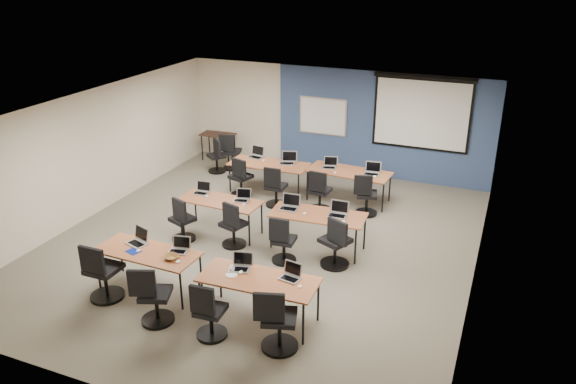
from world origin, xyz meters
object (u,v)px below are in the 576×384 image
at_px(laptop_8, 256,154).
at_px(task_chair_9, 275,190).
at_px(training_table_back_left, 269,165).
at_px(task_chair_1, 153,300).
at_px(laptop_6, 290,205).
at_px(task_chair_7, 336,246).
at_px(laptop_1, 179,248).
at_px(task_chair_10, 319,194).
at_px(training_table_back_right, 349,173).
at_px(laptop_7, 338,212).
at_px(spare_chair_b, 217,159).
at_px(task_chair_2, 209,315).
at_px(task_chair_0, 102,276).
at_px(laptop_10, 330,165).
at_px(spare_chair_a, 231,155).
at_px(task_chair_11, 366,198).
at_px(training_table_front_left, 147,254).
at_px(laptop_11, 372,171).
at_px(laptop_0, 139,239).
at_px(training_table_mid_left, 220,202).
at_px(task_chair_5, 233,228).
at_px(laptop_3, 291,275).
at_px(laptop_2, 241,265).
at_px(whiteboard, 323,116).
at_px(laptop_4, 202,190).
at_px(task_chair_4, 182,223).
at_px(task_chair_8, 241,181).
at_px(task_chair_3, 277,325).
at_px(utility_table, 218,137).
at_px(projector_screen, 422,109).
at_px(laptop_9, 288,161).
at_px(laptop_5, 242,198).
at_px(training_table_front_right, 259,281).
at_px(task_chair_6, 283,244).

height_order(laptop_8, task_chair_9, laptop_8).
relative_size(training_table_back_left, task_chair_1, 1.89).
height_order(laptop_6, task_chair_7, task_chair_7).
distance_m(laptop_1, task_chair_10, 4.06).
distance_m(training_table_back_right, laptop_7, 2.41).
bearing_deg(spare_chair_b, task_chair_1, -30.84).
height_order(task_chair_1, task_chair_2, task_chair_1).
xyz_separation_m(task_chair_0, laptop_10, (2.04, 5.52, 0.36)).
xyz_separation_m(task_chair_2, laptop_6, (-0.06, 3.28, 0.41)).
distance_m(spare_chair_a, spare_chair_b, 0.43).
relative_size(training_table_back_right, laptop_6, 5.34).
bearing_deg(task_chair_10, task_chair_11, 15.31).
bearing_deg(training_table_front_left, laptop_11, 64.57).
height_order(training_table_front_left, laptop_0, laptop_0).
distance_m(training_table_mid_left, task_chair_5, 0.72).
bearing_deg(spare_chair_b, task_chair_9, 6.77).
height_order(task_chair_9, spare_chair_b, task_chair_9).
xyz_separation_m(laptop_3, task_chair_5, (-1.93, 1.77, -0.39)).
xyz_separation_m(training_table_back_right, laptop_2, (-0.32, -4.82, 0.10)).
bearing_deg(laptop_11, laptop_1, -120.00).
height_order(whiteboard, laptop_4, whiteboard).
relative_size(laptop_4, task_chair_10, 0.31).
height_order(training_table_mid_left, training_table_back_right, same).
bearing_deg(laptop_6, task_chair_9, 118.79).
height_order(task_chair_4, task_chair_8, task_chair_8).
bearing_deg(laptop_0, task_chair_10, 82.30).
xyz_separation_m(task_chair_3, utility_table, (-4.79, 6.95, 0.23)).
relative_size(projector_screen, laptop_10, 7.50).
bearing_deg(spare_chair_a, task_chair_9, -56.60).
distance_m(task_chair_5, laptop_11, 3.64).
distance_m(task_chair_3, laptop_4, 4.42).
bearing_deg(laptop_9, whiteboard, 64.32).
height_order(laptop_5, task_chair_7, task_chair_7).
bearing_deg(task_chair_9, laptop_5, -93.89).
xyz_separation_m(laptop_6, laptop_9, (-1.02, 2.38, 0.00)).
relative_size(whiteboard, laptop_5, 4.29).
distance_m(laptop_2, task_chair_9, 4.06).
bearing_deg(laptop_3, task_chair_11, 99.62).
xyz_separation_m(training_table_back_left, task_chair_4, (-0.55, -2.96, -0.30)).
xyz_separation_m(laptop_8, task_chair_8, (-0.03, -0.82, -0.39)).
bearing_deg(task_chair_11, laptop_0, -139.83).
bearing_deg(laptop_6, laptop_1, -118.62).
bearing_deg(task_chair_5, task_chair_3, -34.65).
xyz_separation_m(task_chair_0, laptop_6, (2.06, 3.04, 0.36)).
height_order(laptop_8, task_chair_10, laptop_8).
height_order(training_table_back_left, laptop_6, laptop_6).
bearing_deg(task_chair_3, task_chair_7, 71.87).
xyz_separation_m(training_table_front_right, laptop_0, (-2.38, 0.27, 0.11)).
distance_m(task_chair_7, laptop_8, 4.35).
bearing_deg(task_chair_10, task_chair_6, -82.90).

